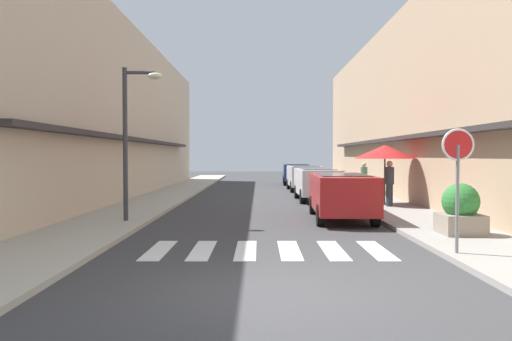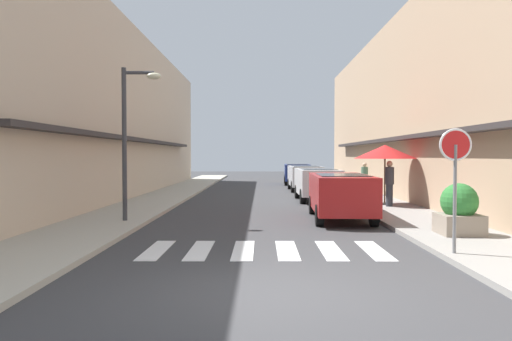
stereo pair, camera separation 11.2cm
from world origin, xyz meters
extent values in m
plane|color=#38383A|center=(0.00, 14.81, 0.00)|extent=(81.45, 81.45, 0.00)
cube|color=#ADA899|center=(-4.79, 14.81, 0.06)|extent=(2.54, 51.83, 0.12)
cube|color=gray|center=(4.79, 14.81, 0.06)|extent=(2.54, 51.83, 0.12)
cube|color=#C6B299|center=(-8.56, 15.66, 4.10)|extent=(5.00, 35.32, 8.21)
cube|color=#332D2D|center=(-5.81, 15.66, 2.80)|extent=(0.50, 24.72, 0.16)
cube|color=tan|center=(8.56, 15.66, 4.28)|extent=(5.00, 35.32, 8.56)
cube|color=#332D2D|center=(5.81, 15.66, 2.80)|extent=(0.50, 24.72, 0.16)
cube|color=silver|center=(-2.38, 3.28, 0.01)|extent=(0.45, 2.20, 0.01)
cube|color=silver|center=(-1.43, 3.28, 0.01)|extent=(0.45, 2.20, 0.01)
cube|color=silver|center=(-0.48, 3.28, 0.01)|extent=(0.45, 2.20, 0.01)
cube|color=silver|center=(0.47, 3.28, 0.01)|extent=(0.45, 2.20, 0.01)
cube|color=silver|center=(1.42, 3.28, 0.01)|extent=(0.45, 2.20, 0.01)
cube|color=silver|center=(2.38, 3.28, 0.01)|extent=(0.45, 2.20, 0.01)
cube|color=maroon|center=(2.47, 8.35, 0.89)|extent=(1.92, 4.54, 1.13)
cube|color=black|center=(2.47, 8.12, 1.19)|extent=(1.56, 2.56, 0.56)
cylinder|color=black|center=(1.73, 9.85, 0.32)|extent=(0.24, 0.65, 0.64)
cylinder|color=black|center=(3.31, 9.79, 0.32)|extent=(0.24, 0.65, 0.64)
cylinder|color=black|center=(1.62, 6.90, 0.32)|extent=(0.24, 0.65, 0.64)
cylinder|color=black|center=(3.20, 6.84, 0.32)|extent=(0.24, 0.65, 0.64)
cube|color=silver|center=(2.47, 14.74, 0.89)|extent=(1.81, 3.96, 1.13)
cube|color=black|center=(2.47, 14.54, 1.19)|extent=(1.50, 2.22, 0.56)
cylinder|color=black|center=(1.65, 16.03, 0.32)|extent=(0.23, 0.64, 0.64)
cylinder|color=black|center=(3.24, 16.05, 0.32)|extent=(0.23, 0.64, 0.64)
cylinder|color=black|center=(1.69, 13.43, 0.32)|extent=(0.23, 0.64, 0.64)
cylinder|color=black|center=(3.28, 13.46, 0.32)|extent=(0.23, 0.64, 0.64)
cube|color=silver|center=(2.47, 21.06, 0.89)|extent=(1.79, 4.24, 1.13)
cube|color=black|center=(2.47, 20.85, 1.19)|extent=(1.49, 2.38, 0.56)
cylinder|color=black|center=(1.66, 22.45, 0.32)|extent=(0.23, 0.64, 0.64)
cylinder|color=black|center=(3.25, 22.47, 0.32)|extent=(0.23, 0.64, 0.64)
cylinder|color=black|center=(1.68, 19.66, 0.32)|extent=(0.23, 0.64, 0.64)
cylinder|color=black|center=(3.27, 19.68, 0.32)|extent=(0.23, 0.64, 0.64)
cube|color=navy|center=(2.47, 27.30, 0.89)|extent=(1.90, 4.31, 1.13)
cube|color=black|center=(2.47, 27.09, 1.19)|extent=(1.55, 2.43, 0.56)
cylinder|color=black|center=(1.72, 28.73, 0.32)|extent=(0.24, 0.65, 0.64)
cylinder|color=black|center=(3.31, 28.68, 0.32)|extent=(0.24, 0.65, 0.64)
cylinder|color=black|center=(1.62, 25.93, 0.32)|extent=(0.24, 0.65, 0.64)
cylinder|color=black|center=(3.21, 25.87, 0.32)|extent=(0.24, 0.65, 0.64)
cylinder|color=slate|center=(3.77, 2.46, 1.20)|extent=(0.07, 0.07, 2.17)
cylinder|color=red|center=(3.77, 2.46, 2.29)|extent=(0.64, 0.03, 0.64)
torus|color=white|center=(3.77, 2.46, 2.29)|extent=(0.65, 0.05, 0.65)
cylinder|color=#38383D|center=(-4.19, 7.21, 2.41)|extent=(0.14, 0.14, 4.57)
cylinder|color=#38383D|center=(-3.74, 7.21, 4.54)|extent=(0.90, 0.10, 0.10)
ellipsoid|color=beige|center=(-3.29, 7.21, 4.44)|extent=(0.44, 0.28, 0.20)
cylinder|color=#262626|center=(4.85, 12.05, 0.15)|extent=(0.48, 0.48, 0.06)
cylinder|color=#4C3823|center=(4.85, 12.05, 1.17)|extent=(0.06, 0.06, 2.11)
cone|color=red|center=(4.85, 12.05, 2.23)|extent=(2.46, 2.46, 0.55)
cube|color=gray|center=(4.82, 4.78, 0.37)|extent=(0.99, 0.99, 0.50)
sphere|color=#2D7533|center=(4.82, 4.78, 0.94)|extent=(0.90, 0.90, 0.90)
cylinder|color=#282B33|center=(5.07, 16.83, 0.51)|extent=(0.26, 0.26, 0.78)
cylinder|color=#4C7259|center=(5.07, 16.83, 1.20)|extent=(0.34, 0.34, 0.61)
sphere|color=tan|center=(5.07, 16.83, 1.61)|extent=(0.21, 0.21, 0.21)
cylinder|color=#282B33|center=(4.84, 11.31, 0.54)|extent=(0.26, 0.26, 0.85)
cylinder|color=#333338|center=(4.84, 11.31, 1.30)|extent=(0.34, 0.34, 0.67)
sphere|color=tan|center=(4.84, 11.31, 1.75)|extent=(0.23, 0.23, 0.23)
camera|label=1|loc=(-0.19, -7.09, 2.07)|focal=33.58mm
camera|label=2|loc=(-0.08, -7.09, 2.07)|focal=33.58mm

